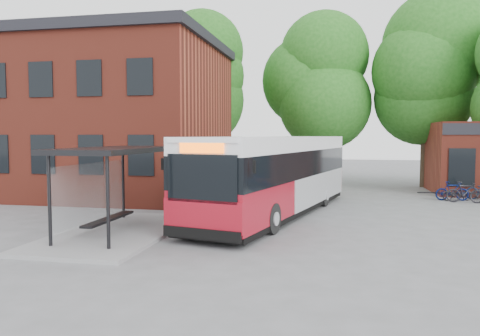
% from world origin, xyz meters
% --- Properties ---
extents(ground, '(100.00, 100.00, 0.00)m').
position_xyz_m(ground, '(0.00, 0.00, 0.00)').
color(ground, '#5D5D5F').
extents(station_building, '(18.40, 10.40, 8.50)m').
position_xyz_m(station_building, '(-13.00, 9.00, 4.25)').
color(station_building, maroon).
rests_on(station_building, ground).
extents(bus_shelter, '(3.60, 7.00, 2.90)m').
position_xyz_m(bus_shelter, '(-4.50, -1.00, 1.45)').
color(bus_shelter, black).
rests_on(bus_shelter, ground).
extents(bike_rail, '(5.20, 0.10, 0.38)m').
position_xyz_m(bike_rail, '(9.28, 10.00, 0.19)').
color(bike_rail, black).
rests_on(bike_rail, ground).
extents(tree_0, '(7.92, 7.92, 11.00)m').
position_xyz_m(tree_0, '(-6.00, 16.00, 5.50)').
color(tree_0, '#1D5817').
rests_on(tree_0, ground).
extents(tree_1, '(7.92, 7.92, 10.40)m').
position_xyz_m(tree_1, '(1.00, 17.00, 5.20)').
color(tree_1, '#1D5817').
rests_on(tree_1, ground).
extents(tree_2, '(7.92, 7.92, 11.00)m').
position_xyz_m(tree_2, '(8.00, 16.00, 5.50)').
color(tree_2, '#1D5817').
rests_on(tree_2, ground).
extents(city_bus, '(5.51, 12.95, 3.22)m').
position_xyz_m(city_bus, '(0.19, 3.85, 1.61)').
color(city_bus, maroon).
rests_on(city_bus, ground).
extents(bicycle_1, '(1.62, 0.54, 0.96)m').
position_xyz_m(bicycle_1, '(8.30, 9.78, 0.48)').
color(bicycle_1, '#07144A').
rests_on(bicycle_1, ground).
extents(bicycle_2, '(1.62, 0.92, 0.80)m').
position_xyz_m(bicycle_2, '(8.54, 9.78, 0.40)').
color(bicycle_2, black).
rests_on(bicycle_2, ground).
extents(bicycle_3, '(1.77, 0.76, 1.03)m').
position_xyz_m(bicycle_3, '(8.73, 9.07, 0.51)').
color(bicycle_3, black).
rests_on(bicycle_3, ground).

